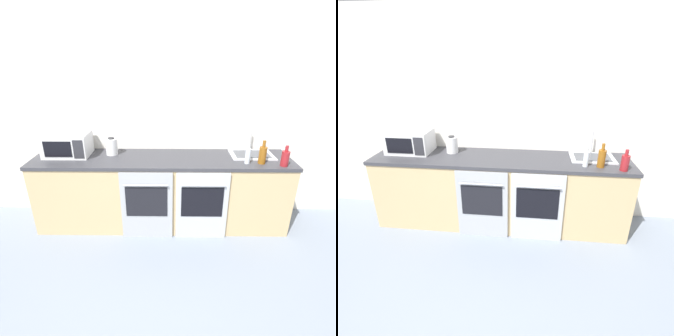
% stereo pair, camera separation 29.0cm
% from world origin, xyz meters
% --- Properties ---
extents(wall_back, '(10.00, 0.06, 2.60)m').
position_xyz_m(wall_back, '(0.00, 2.29, 1.30)').
color(wall_back, silver).
rests_on(wall_back, ground_plane).
extents(counter_back, '(3.09, 0.66, 0.91)m').
position_xyz_m(counter_back, '(0.00, 1.94, 0.46)').
color(counter_back, tan).
rests_on(counter_back, ground_plane).
extents(oven_left, '(0.60, 0.06, 0.86)m').
position_xyz_m(oven_left, '(-0.17, 1.61, 0.44)').
color(oven_left, '#A8AAAF').
rests_on(oven_left, ground_plane).
extents(oven_right, '(0.60, 0.06, 0.86)m').
position_xyz_m(oven_right, '(0.47, 1.61, 0.44)').
color(oven_right, '#B7BABF').
rests_on(oven_right, ground_plane).
extents(microwave, '(0.54, 0.37, 0.27)m').
position_xyz_m(microwave, '(-1.15, 2.02, 1.05)').
color(microwave, silver).
rests_on(microwave, counter_back).
extents(bottle_amber, '(0.08, 0.08, 0.27)m').
position_xyz_m(bottle_amber, '(1.14, 1.78, 1.02)').
color(bottle_amber, '#8C5114').
rests_on(bottle_amber, counter_back).
extents(bottle_clear, '(0.06, 0.06, 0.24)m').
position_xyz_m(bottle_clear, '(0.98, 1.78, 1.00)').
color(bottle_clear, silver).
rests_on(bottle_clear, counter_back).
extents(bottle_red, '(0.08, 0.08, 0.24)m').
position_xyz_m(bottle_red, '(1.37, 1.71, 1.00)').
color(bottle_red, maroon).
rests_on(bottle_red, counter_back).
extents(kettle, '(0.14, 0.14, 0.21)m').
position_xyz_m(kettle, '(-0.62, 2.05, 1.01)').
color(kettle, white).
rests_on(kettle, counter_back).
extents(sink, '(0.52, 0.36, 0.30)m').
position_xyz_m(sink, '(1.10, 2.04, 0.93)').
color(sink, silver).
rests_on(sink, counter_back).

